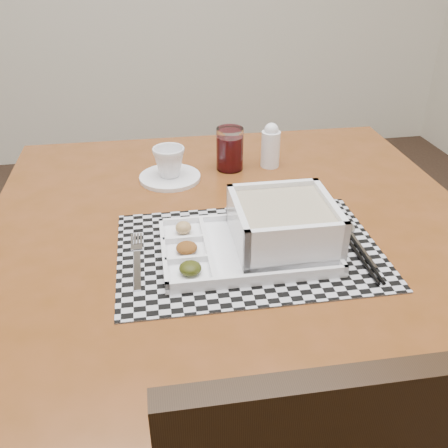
% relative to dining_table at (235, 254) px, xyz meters
% --- Properties ---
extents(dining_table, '(1.06, 1.06, 0.78)m').
position_rel_dining_table_xyz_m(dining_table, '(0.00, 0.00, 0.00)').
color(dining_table, '#5D3110').
rests_on(dining_table, ground).
extents(placemat, '(0.51, 0.35, 0.00)m').
position_rel_dining_table_xyz_m(placemat, '(0.00, -0.11, 0.08)').
color(placemat, '#AFAFB7').
rests_on(placemat, dining_table).
extents(serving_tray, '(0.33, 0.23, 0.09)m').
position_rel_dining_table_xyz_m(serving_tray, '(0.05, -0.11, 0.12)').
color(serving_tray, white).
rests_on(serving_tray, placemat).
extents(fork, '(0.02, 0.19, 0.00)m').
position_rel_dining_table_xyz_m(fork, '(-0.21, -0.10, 0.08)').
color(fork, silver).
rests_on(fork, placemat).
extents(spoon, '(0.04, 0.18, 0.01)m').
position_rel_dining_table_xyz_m(spoon, '(0.22, -0.08, 0.09)').
color(spoon, silver).
rests_on(spoon, placemat).
extents(chopsticks, '(0.02, 0.24, 0.01)m').
position_rel_dining_table_xyz_m(chopsticks, '(0.20, -0.14, 0.09)').
color(chopsticks, black).
rests_on(chopsticks, placemat).
extents(saucer, '(0.15, 0.15, 0.01)m').
position_rel_dining_table_xyz_m(saucer, '(-0.12, 0.23, 0.08)').
color(saucer, white).
rests_on(saucer, dining_table).
extents(cup, '(0.10, 0.10, 0.07)m').
position_rel_dining_table_xyz_m(cup, '(-0.12, 0.23, 0.13)').
color(cup, white).
rests_on(cup, saucer).
extents(juice_glass, '(0.07, 0.07, 0.11)m').
position_rel_dining_table_xyz_m(juice_glass, '(0.04, 0.27, 0.13)').
color(juice_glass, white).
rests_on(juice_glass, dining_table).
extents(creamer_bottle, '(0.05, 0.05, 0.12)m').
position_rel_dining_table_xyz_m(creamer_bottle, '(0.14, 0.27, 0.14)').
color(creamer_bottle, white).
rests_on(creamer_bottle, dining_table).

